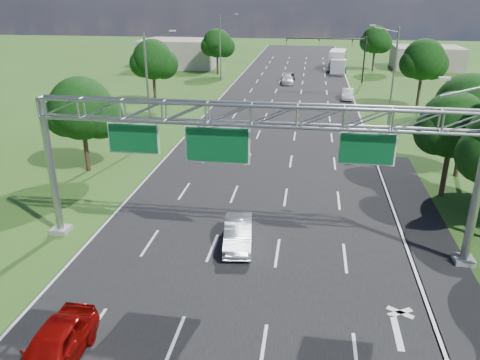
% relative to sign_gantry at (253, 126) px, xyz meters
% --- Properties ---
extents(ground, '(220.00, 220.00, 0.00)m').
position_rel_sign_gantry_xyz_m(ground, '(-0.33, 18.00, -6.89)').
color(ground, '#2E5218').
rests_on(ground, ground).
extents(road, '(18.00, 180.00, 0.02)m').
position_rel_sign_gantry_xyz_m(road, '(-0.33, 18.00, -6.89)').
color(road, black).
rests_on(road, ground).
extents(road_flare, '(3.00, 30.00, 0.02)m').
position_rel_sign_gantry_xyz_m(road_flare, '(9.87, 2.00, -6.89)').
color(road_flare, black).
rests_on(road_flare, ground).
extents(sign_gantry, '(23.50, 1.00, 9.56)m').
position_rel_sign_gantry_xyz_m(sign_gantry, '(0.00, 0.00, 0.00)').
color(sign_gantry, gray).
rests_on(sign_gantry, ground).
extents(traffic_signal, '(12.21, 0.24, 7.00)m').
position_rel_sign_gantry_xyz_m(traffic_signal, '(7.15, 53.00, -1.72)').
color(traffic_signal, black).
rests_on(traffic_signal, ground).
extents(streetlight_l_near, '(2.97, 0.22, 10.16)m').
position_rel_sign_gantry_xyz_m(streetlight_l_near, '(-11.63, 18.00, -1.31)').
color(streetlight_l_near, gray).
rests_on(streetlight_l_near, ground).
extents(streetlight_l_far, '(2.97, 0.22, 10.16)m').
position_rel_sign_gantry_xyz_m(streetlight_l_far, '(-11.63, 53.00, -1.31)').
color(streetlight_l_far, gray).
rests_on(streetlight_l_far, ground).
extents(streetlight_r_mid, '(2.97, 0.22, 10.16)m').
position_rel_sign_gantry_xyz_m(streetlight_r_mid, '(10.97, 28.00, -1.31)').
color(streetlight_r_mid, gray).
rests_on(streetlight_r_mid, ground).
extents(tree_verge_la, '(5.76, 4.80, 7.40)m').
position_rel_sign_gantry_xyz_m(tree_verge_la, '(-14.25, 10.04, -2.13)').
color(tree_verge_la, '#2D2116').
rests_on(tree_verge_la, ground).
extents(tree_verge_lb, '(5.76, 4.80, 8.06)m').
position_rel_sign_gantry_xyz_m(tree_verge_lb, '(-16.25, 33.04, -1.48)').
color(tree_verge_lb, '#2D2116').
rests_on(tree_verge_lb, ground).
extents(tree_verge_lc, '(5.76, 4.80, 7.62)m').
position_rel_sign_gantry_xyz_m(tree_verge_lc, '(-13.25, 58.04, -1.92)').
color(tree_verge_lc, '#2D2116').
rests_on(tree_verge_lc, ground).
extents(tree_verge_rd, '(5.76, 4.80, 8.28)m').
position_rel_sign_gantry_xyz_m(tree_verge_rd, '(15.75, 36.04, -1.26)').
color(tree_verge_rd, '#2D2116').
rests_on(tree_verge_rd, ground).
extents(tree_verge_re, '(5.76, 4.80, 7.84)m').
position_rel_sign_gantry_xyz_m(tree_verge_re, '(13.75, 66.04, -1.70)').
color(tree_verge_re, '#2D2116').
rests_on(tree_verge_re, ground).
extents(building_left, '(14.00, 10.00, 5.00)m').
position_rel_sign_gantry_xyz_m(building_left, '(-22.33, 66.00, -4.39)').
color(building_left, gray).
rests_on(building_left, ground).
extents(building_right, '(12.00, 9.00, 4.00)m').
position_rel_sign_gantry_xyz_m(building_right, '(23.67, 70.00, -4.89)').
color(building_right, gray).
rests_on(building_right, ground).
extents(red_coupe, '(1.95, 4.74, 1.61)m').
position_rel_sign_gantry_xyz_m(red_coupe, '(-6.19, -9.97, -6.09)').
color(red_coupe, '#8D0906').
rests_on(red_coupe, ground).
extents(silver_sedan, '(2.00, 4.44, 1.41)m').
position_rel_sign_gantry_xyz_m(silver_sedan, '(-0.78, 0.06, -6.18)').
color(silver_sedan, '#B7BCC4').
rests_on(silver_sedan, ground).
extents(car_queue_a, '(2.26, 4.71, 1.32)m').
position_rel_sign_gantry_xyz_m(car_queue_a, '(-0.90, 50.88, -6.23)').
color(car_queue_a, silver).
rests_on(car_queue_a, ground).
extents(car_queue_b, '(2.16, 4.22, 1.14)m').
position_rel_sign_gantry_xyz_m(car_queue_b, '(-0.82, 53.96, -6.32)').
color(car_queue_b, black).
rests_on(car_queue_b, ground).
extents(car_queue_d, '(1.78, 4.20, 1.35)m').
position_rel_sign_gantry_xyz_m(car_queue_d, '(7.67, 40.49, -6.22)').
color(car_queue_d, silver).
rests_on(car_queue_d, ground).
extents(box_truck, '(3.38, 9.33, 3.44)m').
position_rel_sign_gantry_xyz_m(box_truck, '(7.33, 65.67, -5.24)').
color(box_truck, silver).
rests_on(box_truck, ground).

